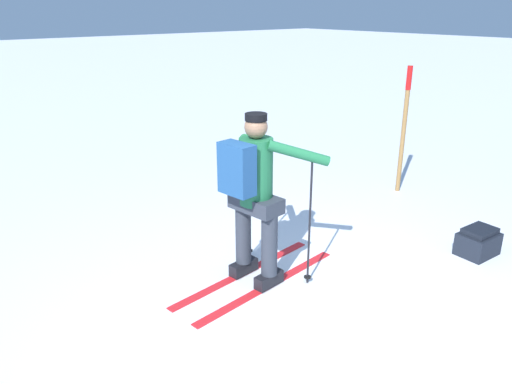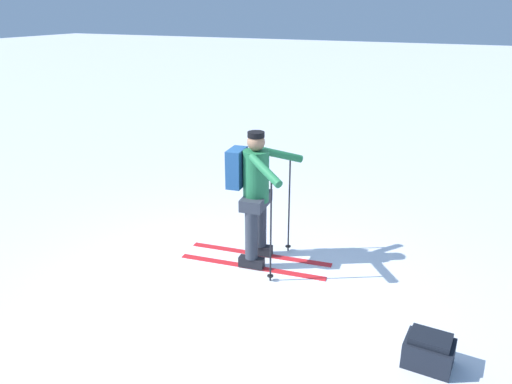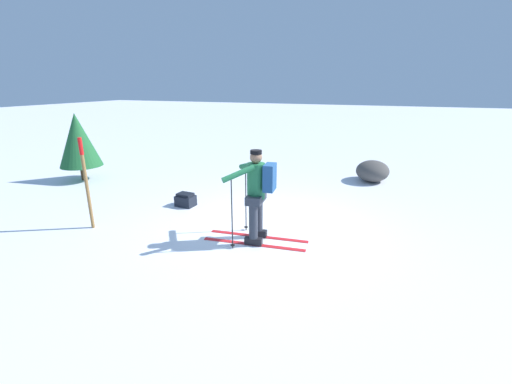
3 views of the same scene
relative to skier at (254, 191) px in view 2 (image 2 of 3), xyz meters
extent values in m
plane|color=white|center=(0.65, 0.03, -0.91)|extent=(80.00, 80.00, 0.00)
cube|color=red|center=(-0.17, 0.00, -0.91)|extent=(0.28, 1.80, 0.01)
cube|color=black|center=(-0.17, 0.00, -0.84)|extent=(0.14, 0.31, 0.12)
cylinder|color=#2D333D|center=(-0.17, 0.00, -0.45)|extent=(0.15, 0.15, 0.66)
cube|color=red|center=(0.17, 0.04, -0.91)|extent=(0.28, 1.80, 0.01)
cube|color=black|center=(0.17, 0.04, -0.84)|extent=(0.14, 0.31, 0.12)
cylinder|color=#2D333D|center=(0.17, 0.04, -0.45)|extent=(0.15, 0.15, 0.66)
cube|color=#2D333D|center=(0.00, 0.02, -0.12)|extent=(0.51, 0.31, 0.14)
cylinder|color=#1E663D|center=(0.00, 0.02, 0.18)|extent=(0.30, 0.30, 0.60)
sphere|color=#8C664C|center=(0.00, 0.02, 0.58)|extent=(0.20, 0.20, 0.20)
cylinder|color=black|center=(0.00, 0.02, 0.67)|extent=(0.19, 0.19, 0.06)
cube|color=navy|center=(0.02, -0.21, 0.26)|extent=(0.33, 0.20, 0.45)
cylinder|color=black|center=(-0.42, 0.28, -0.29)|extent=(0.02, 0.02, 1.24)
cylinder|color=black|center=(-0.42, 0.28, -0.85)|extent=(0.07, 0.07, 0.01)
cylinder|color=#1E663D|center=(-0.33, 0.19, 0.37)|extent=(0.46, 0.45, 0.25)
cylinder|color=black|center=(0.35, 0.36, -0.29)|extent=(0.02, 0.02, 1.24)
cylinder|color=black|center=(0.35, 0.36, -0.85)|extent=(0.07, 0.07, 0.01)
cylinder|color=#1E663D|center=(0.29, 0.26, 0.37)|extent=(0.38, 0.52, 0.25)
cube|color=black|center=(1.08, 2.15, -0.79)|extent=(0.34, 0.42, 0.24)
cube|color=black|center=(1.08, 2.15, -0.64)|extent=(0.27, 0.36, 0.06)
camera|label=1|loc=(3.23, -2.65, 1.56)|focal=35.00mm
camera|label=2|loc=(4.91, 2.27, 2.02)|focal=35.00mm
camera|label=3|loc=(-5.11, -1.98, 1.74)|focal=24.00mm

